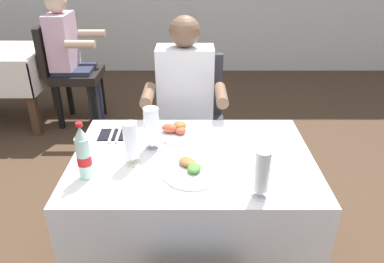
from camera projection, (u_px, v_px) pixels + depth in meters
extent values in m
cube|color=white|center=(192.00, 158.00, 1.78)|extent=(1.15, 0.80, 0.02)
cube|color=white|center=(192.00, 243.00, 1.51)|extent=(1.15, 0.02, 0.32)
cube|color=white|center=(192.00, 148.00, 2.20)|extent=(1.15, 0.02, 0.32)
cube|color=white|center=(79.00, 187.00, 1.86)|extent=(0.02, 0.80, 0.32)
cube|color=white|center=(305.00, 187.00, 1.86)|extent=(0.02, 0.80, 0.32)
cube|color=#472D1E|center=(107.00, 180.00, 2.25)|extent=(0.07, 0.07, 0.72)
cube|color=#472D1E|center=(276.00, 180.00, 2.25)|extent=(0.07, 0.07, 0.72)
cube|color=#2D2D33|center=(192.00, 134.00, 2.51)|extent=(0.44, 0.44, 0.08)
cube|color=#2D2D33|center=(192.00, 84.00, 2.61)|extent=(0.42, 0.06, 0.44)
cube|color=black|center=(167.00, 180.00, 2.48)|extent=(0.04, 0.04, 0.45)
cube|color=black|center=(217.00, 180.00, 2.48)|extent=(0.04, 0.04, 0.45)
cube|color=black|center=(169.00, 154.00, 2.78)|extent=(0.04, 0.04, 0.45)
cube|color=black|center=(214.00, 154.00, 2.78)|extent=(0.04, 0.04, 0.45)
cylinder|color=#282D42|center=(173.00, 183.00, 2.45)|extent=(0.10, 0.10, 0.45)
cylinder|color=#282D42|center=(197.00, 183.00, 2.45)|extent=(0.10, 0.10, 0.45)
cube|color=#282D42|center=(185.00, 134.00, 2.46)|extent=(0.34, 0.36, 0.12)
cube|color=silver|center=(185.00, 85.00, 2.39)|extent=(0.36, 0.20, 0.50)
sphere|color=brown|center=(184.00, 31.00, 2.23)|extent=(0.19, 0.19, 0.19)
cylinder|color=brown|center=(147.00, 95.00, 2.17)|extent=(0.07, 0.26, 0.07)
cylinder|color=brown|center=(220.00, 95.00, 2.17)|extent=(0.07, 0.26, 0.07)
cylinder|color=white|center=(191.00, 174.00, 1.63)|extent=(0.25, 0.25, 0.01)
ellipsoid|color=#4C8E38|center=(194.00, 168.00, 1.63)|extent=(0.08, 0.09, 0.03)
ellipsoid|color=#99602D|center=(187.00, 162.00, 1.67)|extent=(0.11, 0.11, 0.03)
cylinder|color=white|center=(180.00, 135.00, 1.95)|extent=(0.23, 0.23, 0.01)
ellipsoid|color=#99602D|center=(179.00, 126.00, 1.97)|extent=(0.07, 0.08, 0.05)
ellipsoid|color=#C14C33|center=(180.00, 130.00, 1.94)|extent=(0.07, 0.08, 0.04)
ellipsoid|color=#C14C33|center=(169.00, 128.00, 1.96)|extent=(0.10, 0.08, 0.05)
cylinder|color=white|center=(259.00, 196.00, 1.49)|extent=(0.07, 0.07, 0.01)
cylinder|color=white|center=(259.00, 192.00, 1.48)|extent=(0.02, 0.02, 0.03)
cylinder|color=white|center=(262.00, 171.00, 1.44)|extent=(0.06, 0.06, 0.18)
cylinder|color=black|center=(261.00, 174.00, 1.44)|extent=(0.06, 0.06, 0.14)
cylinder|color=white|center=(132.00, 163.00, 1.71)|extent=(0.07, 0.07, 0.01)
cylinder|color=white|center=(132.00, 159.00, 1.71)|extent=(0.02, 0.02, 0.03)
cylinder|color=white|center=(130.00, 140.00, 1.66)|extent=(0.07, 0.07, 0.17)
cylinder|color=gold|center=(130.00, 144.00, 1.67)|extent=(0.06, 0.06, 0.13)
cylinder|color=white|center=(152.00, 148.00, 1.83)|extent=(0.07, 0.07, 0.01)
cylinder|color=white|center=(152.00, 145.00, 1.83)|extent=(0.02, 0.02, 0.03)
cylinder|color=white|center=(151.00, 126.00, 1.78)|extent=(0.07, 0.07, 0.18)
cylinder|color=#C68928|center=(151.00, 134.00, 1.80)|extent=(0.07, 0.07, 0.09)
cylinder|color=silver|center=(83.00, 158.00, 1.57)|extent=(0.06, 0.06, 0.19)
cylinder|color=red|center=(84.00, 160.00, 1.58)|extent=(0.06, 0.06, 0.04)
cone|color=silver|center=(79.00, 133.00, 1.52)|extent=(0.06, 0.06, 0.05)
cylinder|color=red|center=(78.00, 125.00, 1.50)|extent=(0.03, 0.03, 0.02)
cube|color=black|center=(115.00, 135.00, 1.96)|extent=(0.17, 0.13, 0.01)
cube|color=silver|center=(111.00, 133.00, 1.96)|extent=(0.02, 0.19, 0.01)
cube|color=silver|center=(118.00, 133.00, 1.96)|extent=(0.02, 0.19, 0.01)
cube|color=white|center=(14.00, 58.00, 3.87)|extent=(0.90, 0.02, 0.32)
cube|color=white|center=(44.00, 69.00, 3.56)|extent=(0.02, 0.72, 0.32)
cube|color=#472D1E|center=(31.00, 100.00, 3.38)|extent=(0.07, 0.07, 0.72)
cube|color=#472D1E|center=(53.00, 78.00, 3.92)|extent=(0.07, 0.07, 0.72)
cube|color=black|center=(77.00, 75.00, 3.59)|extent=(0.44, 0.44, 0.08)
cube|color=black|center=(47.00, 49.00, 3.47)|extent=(0.06, 0.42, 0.44)
cube|color=black|center=(94.00, 107.00, 3.56)|extent=(0.04, 0.04, 0.45)
cube|color=black|center=(101.00, 94.00, 3.86)|extent=(0.04, 0.04, 0.45)
cube|color=black|center=(59.00, 107.00, 3.56)|extent=(0.04, 0.04, 0.45)
cube|color=black|center=(69.00, 94.00, 3.86)|extent=(0.04, 0.04, 0.45)
cylinder|color=#282D42|center=(93.00, 104.00, 3.64)|extent=(0.10, 0.10, 0.45)
cylinder|color=#282D42|center=(97.00, 97.00, 3.78)|extent=(0.10, 0.10, 0.45)
cube|color=#282D42|center=(75.00, 73.00, 3.58)|extent=(0.36, 0.34, 0.12)
cube|color=silver|center=(61.00, 41.00, 3.44)|extent=(0.20, 0.36, 0.50)
sphere|color=beige|center=(55.00, 2.00, 3.28)|extent=(0.19, 0.19, 0.19)
cylinder|color=beige|center=(79.00, 44.00, 3.24)|extent=(0.26, 0.07, 0.07)
cylinder|color=beige|center=(91.00, 33.00, 3.62)|extent=(0.26, 0.07, 0.07)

